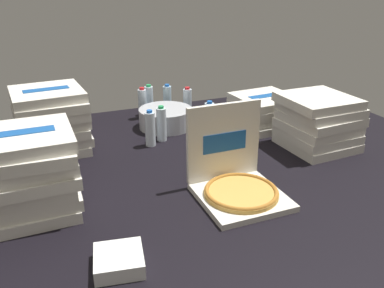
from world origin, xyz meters
TOP-DOWN VIEW (x-y plane):
  - ground_plane at (0.00, 0.00)m, footprint 3.20×2.40m
  - open_pizza_box at (0.12, -0.22)m, footprint 0.37×0.39m
  - pizza_stack_right_near at (-0.60, 0.62)m, footprint 0.41×0.42m
  - pizza_stack_left_near at (0.72, 0.51)m, footprint 0.40×0.41m
  - pizza_stack_center_far at (-0.74, -0.01)m, footprint 0.40×0.40m
  - pizza_stack_left_far at (0.82, 0.09)m, footprint 0.41×0.40m
  - ice_bucket at (0.11, 0.73)m, footprint 0.35×0.35m
  - water_bottle_0 at (0.21, 0.99)m, footprint 0.06×0.06m
  - water_bottle_1 at (0.08, 1.03)m, footprint 0.06×0.06m
  - water_bottle_2 at (0.31, 0.86)m, footprint 0.06×0.06m
  - water_bottle_3 at (0.32, 0.51)m, footprint 0.06×0.06m
  - water_bottle_4 at (0.02, 0.97)m, footprint 0.06×0.06m
  - water_bottle_5 at (-0.07, 0.48)m, footprint 0.06×0.06m
  - water_bottle_6 at (0.01, 0.53)m, footprint 0.06×0.06m
  - napkin_pile at (-0.49, -0.51)m, footprint 0.19×0.19m

SIDE VIEW (x-z plane):
  - ground_plane at x=0.00m, z-range -0.02..0.00m
  - napkin_pile at x=-0.49m, z-range 0.00..0.06m
  - ice_bucket at x=0.11m, z-range 0.00..0.13m
  - open_pizza_box at x=0.12m, z-range -0.12..0.28m
  - pizza_stack_left_near at x=0.72m, z-range 0.00..0.21m
  - water_bottle_0 at x=0.21m, z-range -0.01..0.21m
  - water_bottle_1 at x=0.08m, z-range -0.01..0.21m
  - water_bottle_2 at x=0.31m, z-range -0.01..0.21m
  - water_bottle_3 at x=0.32m, z-range -0.01..0.21m
  - water_bottle_4 at x=0.02m, z-range -0.01..0.21m
  - water_bottle_5 at x=-0.07m, z-range -0.01..0.21m
  - water_bottle_6 at x=0.01m, z-range -0.01..0.21m
  - pizza_stack_left_far at x=0.82m, z-range 0.00..0.31m
  - pizza_stack_center_far at x=-0.74m, z-range 0.00..0.36m
  - pizza_stack_right_near at x=-0.60m, z-range 0.00..0.36m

